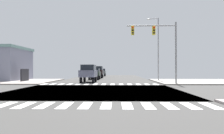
{
  "coord_description": "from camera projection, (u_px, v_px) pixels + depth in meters",
  "views": [
    {
      "loc": [
        1.75,
        -17.65,
        1.75
      ],
      "look_at": [
        1.26,
        4.48,
        1.98
      ],
      "focal_mm": 34.37,
      "sensor_mm": 36.0,
      "label": 1
    }
  ],
  "objects": [
    {
      "name": "sidewalk_corner_nw",
      "position": [
        11.0,
        81.0,
        29.95
      ],
      "size": [
        12.0,
        12.0,
        0.14
      ],
      "color": "gray",
      "rests_on": "ground"
    },
    {
      "name": "ground",
      "position": [
        96.0,
        91.0,
        17.66
      ],
      "size": [
        90.0,
        90.0,
        0.05
      ],
      "color": "#3B3A38"
    },
    {
      "name": "traffic_signal_mast",
      "position": [
        158.0,
        39.0,
        24.46
      ],
      "size": [
        5.71,
        0.55,
        7.14
      ],
      "color": "gray",
      "rests_on": "ground"
    },
    {
      "name": "suv_queued_4",
      "position": [
        98.0,
        71.0,
        43.31
      ],
      "size": [
        1.96,
        4.6,
        2.34
      ],
      "rotation": [
        0.0,
        0.0,
        3.14
      ],
      "color": "black",
      "rests_on": "ground"
    },
    {
      "name": "crosswalk_near",
      "position": [
        75.0,
        105.0,
        10.37
      ],
      "size": [
        13.5,
        2.0,
        0.01
      ],
      "color": "white",
      "rests_on": "ground"
    },
    {
      "name": "sidewalk_corner_ne",
      "position": [
        199.0,
        81.0,
        29.37
      ],
      "size": [
        12.0,
        12.0,
        0.14
      ],
      "color": "gray",
      "rests_on": "ground"
    },
    {
      "name": "suv_crossing_3",
      "position": [
        89.0,
        72.0,
        28.59
      ],
      "size": [
        1.96,
        4.6,
        2.34
      ],
      "rotation": [
        0.0,
        0.0,
        3.14
      ],
      "color": "black",
      "rests_on": "ground"
    },
    {
      "name": "sedan_middle_2",
      "position": [
        95.0,
        73.0,
        36.19
      ],
      "size": [
        1.8,
        4.3,
        1.88
      ],
      "rotation": [
        0.0,
        0.0,
        3.14
      ],
      "color": "black",
      "rests_on": "ground"
    },
    {
      "name": "sedan_leading_1",
      "position": [
        102.0,
        72.0,
        54.6
      ],
      "size": [
        1.8,
        4.3,
        1.88
      ],
      "rotation": [
        0.0,
        0.0,
        3.14
      ],
      "color": "black",
      "rests_on": "ground"
    },
    {
      "name": "street_lamp",
      "position": [
        157.0,
        44.0,
        31.64
      ],
      "size": [
        1.78,
        0.32,
        9.33
      ],
      "color": "gray",
      "rests_on": "ground"
    },
    {
      "name": "crosswalk_far",
      "position": [
        100.0,
        84.0,
        24.97
      ],
      "size": [
        13.5,
        2.0,
        0.01
      ],
      "color": "white",
      "rests_on": "ground"
    }
  ]
}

